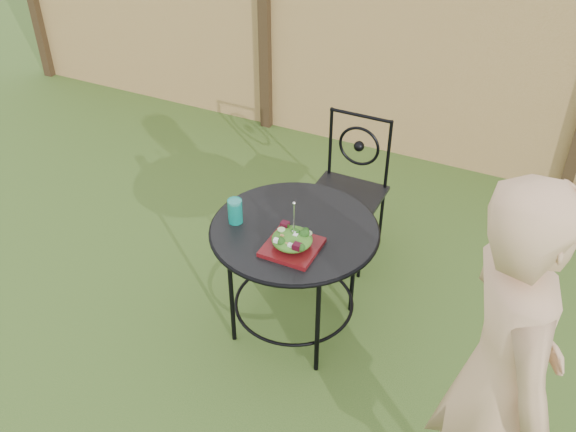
# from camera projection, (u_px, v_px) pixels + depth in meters

# --- Properties ---
(ground) EXTENTS (60.00, 60.00, 0.00)m
(ground) POSITION_uv_depth(u_px,v_px,m) (294.00, 319.00, 3.89)
(ground) COLOR #224215
(ground) RESTS_ON ground
(fence) EXTENTS (8.00, 0.12, 1.90)m
(fence) POSITION_uv_depth(u_px,v_px,m) (417.00, 47.00, 4.93)
(fence) COLOR tan
(fence) RESTS_ON ground
(patio_table) EXTENTS (0.92, 0.92, 0.72)m
(patio_table) POSITION_uv_depth(u_px,v_px,m) (294.00, 248.00, 3.52)
(patio_table) COLOR black
(patio_table) RESTS_ON ground
(patio_chair) EXTENTS (0.46, 0.46, 0.95)m
(patio_chair) POSITION_uv_depth(u_px,v_px,m) (348.00, 186.00, 4.17)
(patio_chair) COLOR black
(patio_chair) RESTS_ON ground
(diner) EXTENTS (0.68, 0.77, 1.78)m
(diner) POSITION_uv_depth(u_px,v_px,m) (500.00, 379.00, 2.40)
(diner) COLOR tan
(diner) RESTS_ON ground
(salad_plate) EXTENTS (0.27, 0.27, 0.02)m
(salad_plate) POSITION_uv_depth(u_px,v_px,m) (292.00, 247.00, 3.29)
(salad_plate) COLOR #500B0F
(salad_plate) RESTS_ON patio_table
(salad) EXTENTS (0.21, 0.21, 0.08)m
(salad) POSITION_uv_depth(u_px,v_px,m) (292.00, 239.00, 3.26)
(salad) COLOR #235614
(salad) RESTS_ON salad_plate
(fork) EXTENTS (0.01, 0.01, 0.18)m
(fork) POSITION_uv_depth(u_px,v_px,m) (294.00, 219.00, 3.18)
(fork) COLOR silver
(fork) RESTS_ON salad
(drinking_glass) EXTENTS (0.08, 0.08, 0.14)m
(drinking_glass) POSITION_uv_depth(u_px,v_px,m) (235.00, 211.00, 3.44)
(drinking_glass) COLOR #0B8172
(drinking_glass) RESTS_ON patio_table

